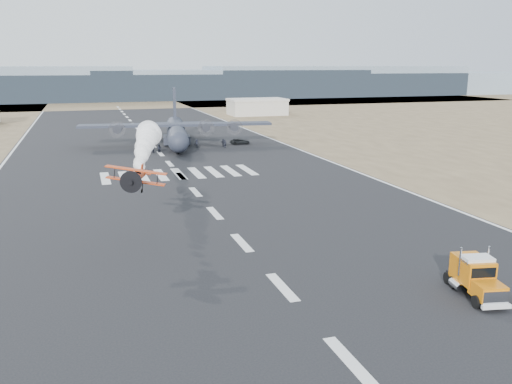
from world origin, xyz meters
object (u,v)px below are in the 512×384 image
transport_aircraft (176,131)px  crew_c (197,143)px  support_vehicle (240,141)px  crew_g (140,148)px  hangar_right (257,107)px  crew_e (159,148)px  crew_h (154,148)px  crew_a (225,144)px  aerobatic_biplane (137,177)px  semi_truck (475,276)px  crew_f (223,143)px  crew_b (160,148)px  crew_d (150,144)px

transport_aircraft → crew_c: transport_aircraft is taller
support_vehicle → crew_g: bearing=106.1°
hangar_right → crew_e: (-45.96, -75.85, -2.15)m
crew_e → crew_g: bearing=-159.4°
crew_e → crew_h: crew_h is taller
crew_g → crew_h: bearing=18.2°
crew_a → crew_c: size_ratio=1.00×
transport_aircraft → crew_a: size_ratio=23.98×
aerobatic_biplane → crew_c: aerobatic_biplane is taller
semi_truck → transport_aircraft: size_ratio=0.17×
hangar_right → crew_f: hangar_right is taller
crew_b → crew_g: crew_g is taller
aerobatic_biplane → support_vehicle: 73.14m
aerobatic_biplane → support_vehicle: (29.65, 66.53, -6.55)m
transport_aircraft → crew_g: bearing=-126.4°
semi_truck → crew_f: 84.18m
crew_h → crew_g: bearing=106.7°
crew_d → crew_f: 16.24m
crew_c → crew_a: bearing=-31.3°
transport_aircraft → support_vehicle: 14.75m
hangar_right → aerobatic_biplane: aerobatic_biplane is taller
crew_g → transport_aircraft: bearing=77.0°
semi_truck → transport_aircraft: transport_aircraft is taller
transport_aircraft → crew_d: 7.67m
crew_b → crew_d: (-1.18, 7.37, -0.11)m
aerobatic_biplane → crew_e: bearing=89.3°
transport_aircraft → crew_e: (-5.39, -9.94, -2.33)m
crew_g → hangar_right: bearing=87.9°
crew_b → crew_c: 10.09m
crew_d → crew_h: size_ratio=0.84×
crew_c → crew_e: size_ratio=1.03×
crew_h → hangar_right: bearing=-1.9°
crew_h → crew_c: bearing=-36.5°
aerobatic_biplane → crew_d: size_ratio=3.83×
crew_a → crew_e: 14.89m
hangar_right → crew_a: hangar_right is taller
transport_aircraft → aerobatic_biplane: bearing=-94.5°
crew_a → crew_h: bearing=141.9°
crew_d → crew_f: (15.98, -2.87, 0.07)m
crew_c → crew_f: (5.94, -0.31, -0.05)m
transport_aircraft → crew_b: (-5.38, -10.53, -2.30)m
crew_c → crew_g: 13.27m
support_vehicle → crew_d: size_ratio=2.92×
crew_d → crew_h: crew_h is taller
transport_aircraft → crew_c: size_ratio=24.05×
crew_f → semi_truck: bearing=-16.6°
support_vehicle → aerobatic_biplane: bearing=157.8°
crew_b → crew_a: bearing=-3.4°
hangar_right → crew_d: size_ratio=13.13×
crew_c → support_vehicle: bearing=2.4°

